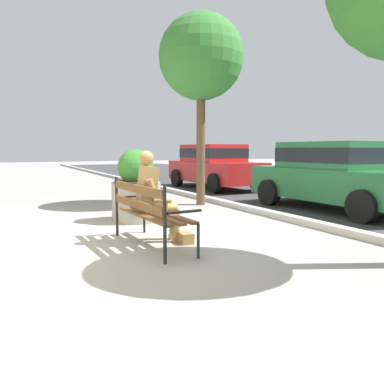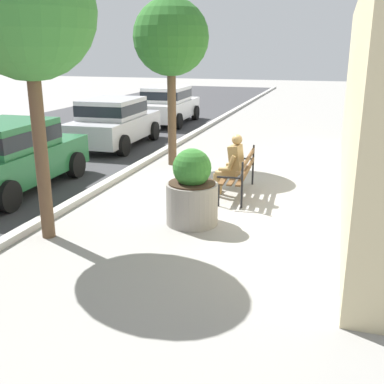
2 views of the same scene
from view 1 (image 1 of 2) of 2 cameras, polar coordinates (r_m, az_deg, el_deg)
ground_plane at (r=5.80m, az=-5.10°, el=-7.44°), size 80.00×80.00×0.00m
curb_stone at (r=7.35m, az=16.40°, el=-4.24°), size 60.00×0.20×0.12m
park_bench at (r=5.43m, az=-6.66°, el=-2.56°), size 1.82×0.62×0.95m
bronze_statue_seated at (r=5.64m, az=-5.27°, el=-0.93°), size 0.70×0.78×1.37m
concrete_planter at (r=7.43m, az=-8.41°, el=0.31°), size 0.94×0.94×1.40m
street_tree_near_bench at (r=9.73m, az=1.37°, el=19.48°), size 2.07×2.07×4.65m
parked_car_red at (r=13.56m, az=3.35°, el=4.10°), size 4.15×2.02×1.56m
parked_car_green at (r=9.28m, az=20.74°, el=2.63°), size 4.15×2.02×1.56m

